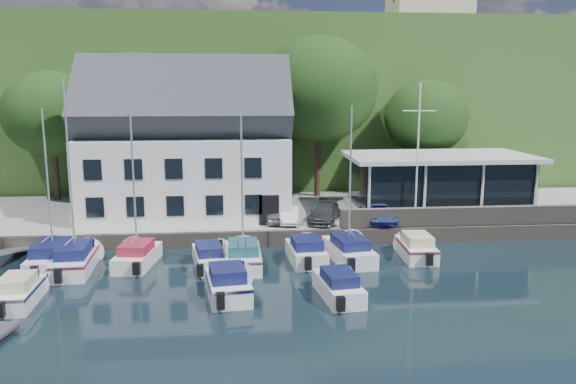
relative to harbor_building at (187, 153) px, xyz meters
name	(u,v)px	position (x,y,z in m)	size (l,w,h in m)	color
ground	(319,315)	(7.00, -16.50, -5.35)	(180.00, 180.00, 0.00)	black
quay	(285,215)	(7.00, 1.00, -4.85)	(60.00, 13.00, 1.00)	gray
quay_face	(294,238)	(7.00, -5.50, -4.85)	(60.00, 0.30, 1.00)	#60564C
hillside	(260,100)	(7.00, 45.50, 2.65)	(160.00, 75.00, 16.00)	#33541F
field_patch	(307,48)	(15.00, 53.50, 10.80)	(50.00, 30.00, 0.30)	#545A2D
farmhouse	(429,8)	(29.00, 35.50, 14.75)	(10.40, 7.00, 8.20)	beige
harbor_building	(187,153)	(0.00, 0.00, 0.00)	(14.40, 8.20, 8.70)	silver
club_pavilion	(438,182)	(18.00, -0.50, -2.30)	(13.20, 7.20, 4.10)	black
seawall	(476,216)	(19.00, -5.10, -3.75)	(18.00, 0.50, 1.20)	#60564C
gangway	(11,263)	(-9.50, -7.50, -5.35)	(1.20, 6.00, 1.40)	silver
car_silver	(275,212)	(5.99, -2.92, -3.71)	(1.52, 3.78, 1.29)	#9F9FA3
car_white	(289,214)	(6.89, -3.40, -3.79)	(1.19, 3.41, 1.12)	silver
car_dgrey	(324,213)	(9.24, -3.33, -3.75)	(1.69, 4.16, 1.21)	#333338
car_blue	(379,212)	(12.88, -3.68, -3.70)	(1.50, 3.79, 1.30)	#2E3B8F
flagpole	(418,153)	(15.26, -4.02, 0.25)	(2.21, 0.20, 9.21)	silver
tree_0	(53,136)	(-10.94, 6.11, 0.74)	(7.45, 7.45, 10.18)	black
tree_1	(136,127)	(-4.36, 5.43, 1.44)	(8.48, 8.48, 11.59)	black
tree_2	(226,131)	(2.63, 5.38, 1.05)	(7.90, 7.90, 10.80)	black
tree_3	(318,117)	(10.06, 5.73, 2.13)	(9.48, 9.48, 12.96)	black
tree_4	(425,137)	(19.23, 6.25, 0.38)	(6.93, 6.93, 9.47)	black
boat_r1_0	(48,184)	(-6.73, -8.68, -0.62)	(2.13, 6.99, 9.47)	silver
boat_r1_1	(71,186)	(-5.38, -9.22, -0.64)	(1.98, 6.88, 9.42)	silver
boat_r1_2	(134,191)	(-2.18, -8.64, -1.11)	(1.92, 5.82, 8.49)	silver
boat_r1_3	(209,255)	(1.85, -9.16, -4.68)	(1.70, 5.80, 1.35)	silver
boat_r1_4	(242,186)	(3.73, -9.49, -0.74)	(2.12, 5.98, 9.22)	silver
boat_r1_5	(306,249)	(7.35, -8.82, -4.61)	(2.04, 5.42, 1.47)	silver
boat_r1_6	(350,184)	(9.85, -8.73, -0.88)	(2.08, 6.73, 8.93)	silver
boat_r1_7	(416,245)	(13.88, -8.60, -4.62)	(1.87, 5.52, 1.46)	silver
boat_r2_0	(19,289)	(-6.63, -13.95, -4.65)	(1.72, 5.22, 1.41)	silver
boat_r2_2	(228,281)	(2.95, -13.95, -4.56)	(2.05, 5.33, 1.58)	silver
boat_r2_3	(338,283)	(8.20, -14.48, -4.67)	(1.75, 5.54, 1.36)	silver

